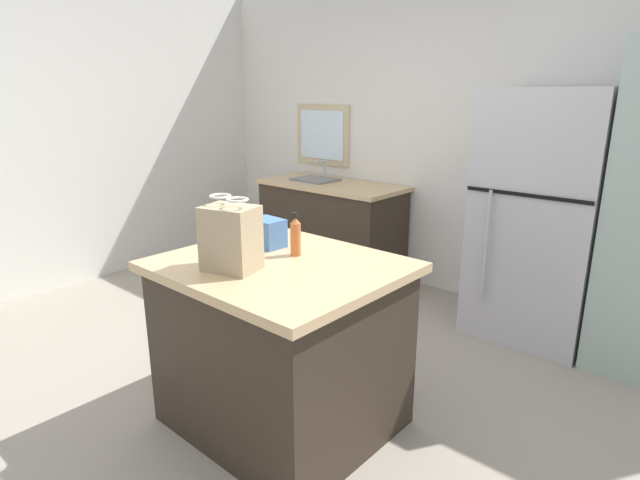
% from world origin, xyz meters
% --- Properties ---
extents(ground, '(6.55, 6.55, 0.00)m').
position_xyz_m(ground, '(0.00, 0.00, 0.00)').
color(ground, '#9E9384').
extents(back_wall, '(5.46, 0.13, 2.77)m').
position_xyz_m(back_wall, '(-0.02, 2.25, 1.38)').
color(back_wall, silver).
rests_on(back_wall, ground).
extents(left_wall, '(0.10, 4.51, 2.77)m').
position_xyz_m(left_wall, '(-2.73, 0.00, 1.38)').
color(left_wall, silver).
rests_on(left_wall, ground).
extents(kitchen_island, '(1.14, 0.99, 0.90)m').
position_xyz_m(kitchen_island, '(0.26, -0.11, 0.46)').
color(kitchen_island, '#33281E').
rests_on(kitchen_island, ground).
extents(refrigerator, '(0.82, 0.70, 1.75)m').
position_xyz_m(refrigerator, '(0.86, 1.84, 0.87)').
color(refrigerator, '#B7B7BC').
rests_on(refrigerator, ground).
extents(sink_counter, '(1.40, 0.65, 1.08)m').
position_xyz_m(sink_counter, '(-1.08, 1.87, 0.46)').
color(sink_counter, '#33281E').
rests_on(sink_counter, ground).
extents(shopping_bag, '(0.29, 0.24, 0.35)m').
position_xyz_m(shopping_bag, '(0.17, -0.33, 1.06)').
color(shopping_bag, tan).
rests_on(shopping_bag, kitchen_island).
extents(small_box, '(0.18, 0.14, 0.15)m').
position_xyz_m(small_box, '(0.02, 0.04, 0.98)').
color(small_box, '#4775B7').
rests_on(small_box, kitchen_island).
extents(bottle, '(0.05, 0.05, 0.23)m').
position_xyz_m(bottle, '(0.24, 0.03, 1.01)').
color(bottle, '#C66633').
rests_on(bottle, kitchen_island).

